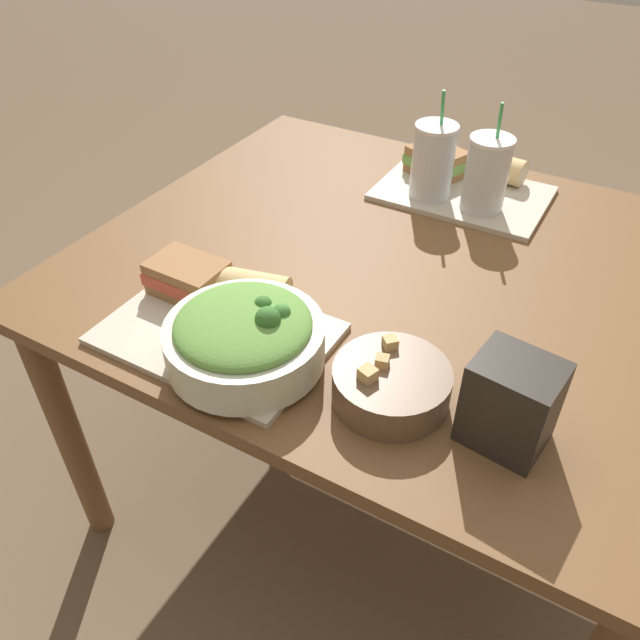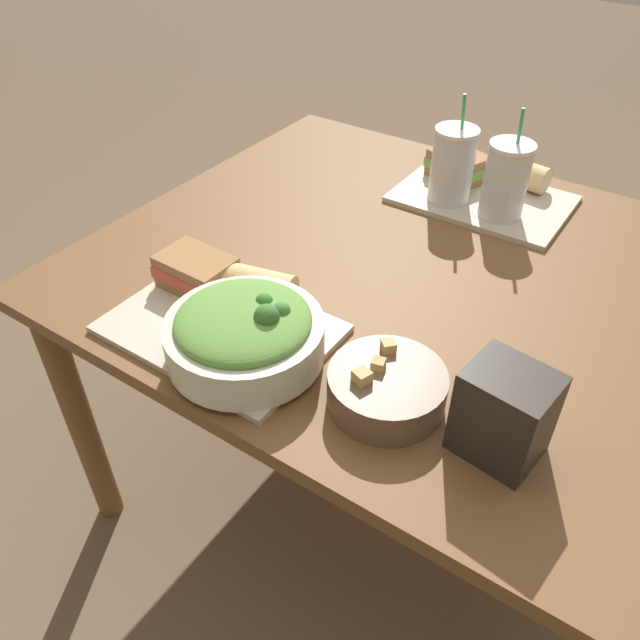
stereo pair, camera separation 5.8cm
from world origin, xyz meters
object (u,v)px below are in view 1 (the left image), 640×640
(sandwich_far, at_px, (436,162))
(drink_cup_red, at_px, (486,176))
(drink_cup_dark, at_px, (433,163))
(salad_bowl, at_px, (245,336))
(chip_bag, at_px, (511,403))
(baguette_far, at_px, (498,167))
(soup_bowl, at_px, (391,383))
(baguette_near, at_px, (249,288))
(sandwich_near, at_px, (188,278))

(sandwich_far, distance_m, drink_cup_red, 0.19)
(drink_cup_dark, height_order, drink_cup_red, drink_cup_dark)
(salad_bowl, relative_size, drink_cup_dark, 1.05)
(sandwich_far, xyz_separation_m, chip_bag, (0.39, -0.72, 0.03))
(salad_bowl, distance_m, baguette_far, 0.83)
(soup_bowl, height_order, baguette_far, soup_bowl)
(salad_bowl, relative_size, chip_bag, 1.81)
(baguette_near, distance_m, baguette_far, 0.73)
(drink_cup_dark, bearing_deg, baguette_near, -103.25)
(baguette_far, distance_m, drink_cup_red, 0.16)
(baguette_near, relative_size, baguette_far, 1.17)
(soup_bowl, bearing_deg, sandwich_near, 173.24)
(soup_bowl, bearing_deg, drink_cup_red, 96.03)
(chip_bag, bearing_deg, soup_bowl, -169.24)
(sandwich_near, relative_size, baguette_near, 0.89)
(salad_bowl, relative_size, sandwich_far, 1.61)
(drink_cup_red, bearing_deg, baguette_far, 94.46)
(salad_bowl, xyz_separation_m, chip_bag, (0.41, 0.06, 0.01))
(salad_bowl, bearing_deg, sandwich_near, 153.70)
(chip_bag, bearing_deg, salad_bowl, -164.89)
(baguette_near, distance_m, sandwich_far, 0.65)
(drink_cup_red, bearing_deg, drink_cup_dark, -180.00)
(sandwich_near, bearing_deg, soup_bowl, -5.82)
(drink_cup_dark, bearing_deg, soup_bowl, -73.08)
(soup_bowl, distance_m, baguette_far, 0.78)
(soup_bowl, bearing_deg, baguette_far, 95.72)
(sandwich_near, relative_size, drink_cup_red, 0.59)
(baguette_near, bearing_deg, soup_bowl, -117.43)
(baguette_near, relative_size, drink_cup_dark, 0.66)
(drink_cup_red, bearing_deg, sandwich_far, 144.75)
(soup_bowl, distance_m, drink_cup_red, 0.63)
(sandwich_near, relative_size, drink_cup_dark, 0.59)
(sandwich_near, xyz_separation_m, chip_bag, (0.60, -0.04, 0.03))
(baguette_far, bearing_deg, sandwich_near, 161.34)
(sandwich_far, bearing_deg, drink_cup_dark, -53.81)
(baguette_far, bearing_deg, drink_cup_dark, 151.11)
(sandwich_near, bearing_deg, drink_cup_dark, 68.12)
(salad_bowl, height_order, baguette_far, salad_bowl)
(sandwich_near, bearing_deg, baguette_far, 65.02)
(salad_bowl, distance_m, soup_bowl, 0.24)
(drink_cup_dark, relative_size, chip_bag, 1.72)
(salad_bowl, bearing_deg, drink_cup_red, 75.77)
(sandwich_far, bearing_deg, chip_bag, -39.83)
(soup_bowl, distance_m, drink_cup_dark, 0.65)
(soup_bowl, xyz_separation_m, drink_cup_dark, (-0.19, 0.62, 0.06))
(sandwich_far, height_order, drink_cup_dark, drink_cup_dark)
(soup_bowl, xyz_separation_m, baguette_far, (-0.08, 0.77, 0.01))
(drink_cup_dark, bearing_deg, baguette_far, 53.85)
(sandwich_far, distance_m, baguette_far, 0.15)
(sandwich_near, distance_m, drink_cup_dark, 0.62)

